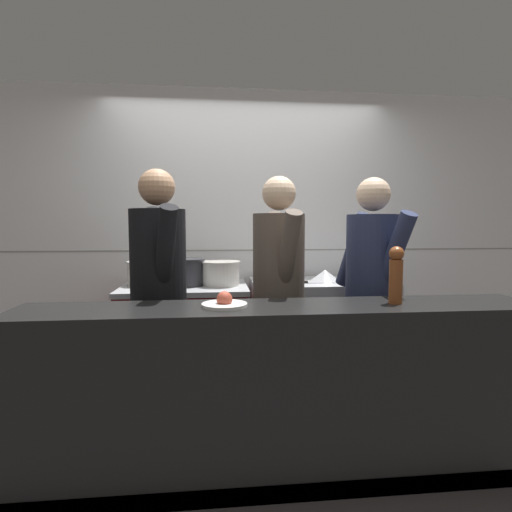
% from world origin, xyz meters
% --- Properties ---
extents(ground_plane, '(14.00, 14.00, 0.00)m').
position_xyz_m(ground_plane, '(0.00, 0.00, 0.00)').
color(ground_plane, '#383333').
extents(wall_back_tiled, '(8.00, 0.06, 2.60)m').
position_xyz_m(wall_back_tiled, '(0.00, 1.33, 1.30)').
color(wall_back_tiled, white).
rests_on(wall_back_tiled, ground_plane).
extents(oven_range, '(1.02, 0.71, 0.89)m').
position_xyz_m(oven_range, '(-0.53, 0.92, 0.44)').
color(oven_range, maroon).
rests_on(oven_range, ground_plane).
extents(prep_counter, '(1.16, 0.65, 0.91)m').
position_xyz_m(prep_counter, '(0.61, 0.92, 0.45)').
color(prep_counter, '#B7BABF').
rests_on(prep_counter, ground_plane).
extents(pass_counter, '(2.82, 0.45, 0.95)m').
position_xyz_m(pass_counter, '(0.08, -0.28, 0.47)').
color(pass_counter, black).
rests_on(pass_counter, ground_plane).
extents(stock_pot, '(0.25, 0.25, 0.20)m').
position_xyz_m(stock_pot, '(-0.87, 0.97, 0.99)').
color(stock_pot, beige).
rests_on(stock_pot, oven_range).
extents(sauce_pot, '(0.27, 0.27, 0.22)m').
position_xyz_m(sauce_pot, '(-0.49, 0.92, 1.00)').
color(sauce_pot, '#2D2D33').
rests_on(sauce_pot, oven_range).
extents(braising_pot, '(0.32, 0.32, 0.20)m').
position_xyz_m(braising_pot, '(-0.24, 0.90, 0.99)').
color(braising_pot, beige).
rests_on(braising_pot, oven_range).
extents(mixing_bowl_steel, '(0.26, 0.26, 0.10)m').
position_xyz_m(mixing_bowl_steel, '(0.64, 0.90, 0.96)').
color(mixing_bowl_steel, '#B7BABF').
rests_on(mixing_bowl_steel, prep_counter).
extents(chefs_knife, '(0.41, 0.06, 0.02)m').
position_xyz_m(chefs_knife, '(0.53, 0.80, 0.91)').
color(chefs_knife, '#B7BABF').
rests_on(chefs_knife, prep_counter).
extents(plated_dish_main, '(0.24, 0.24, 0.08)m').
position_xyz_m(plated_dish_main, '(-0.23, -0.27, 0.97)').
color(plated_dish_main, white).
rests_on(plated_dish_main, pass_counter).
extents(pepper_mill, '(0.08, 0.08, 0.32)m').
position_xyz_m(pepper_mill, '(0.70, -0.28, 1.12)').
color(pepper_mill, brown).
rests_on(pepper_mill, pass_counter).
extents(chef_head_cook, '(0.45, 0.74, 1.73)m').
position_xyz_m(chef_head_cook, '(-0.64, 0.22, 0.96)').
color(chef_head_cook, black).
rests_on(chef_head_cook, ground_plane).
extents(chef_sous, '(0.39, 0.75, 1.70)m').
position_xyz_m(chef_sous, '(0.15, 0.27, 0.95)').
color(chef_sous, black).
rests_on(chef_sous, ground_plane).
extents(chef_line, '(0.44, 0.73, 1.70)m').
position_xyz_m(chef_line, '(0.77, 0.23, 0.94)').
color(chef_line, black).
rests_on(chef_line, ground_plane).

